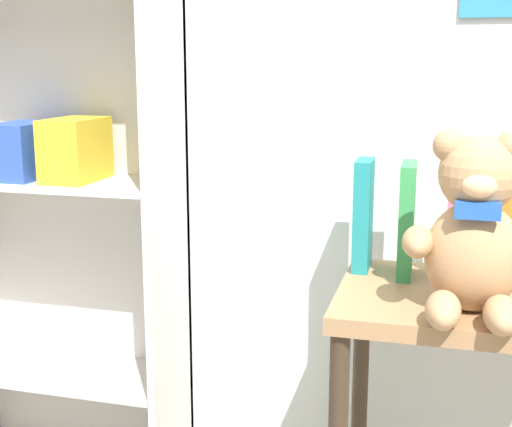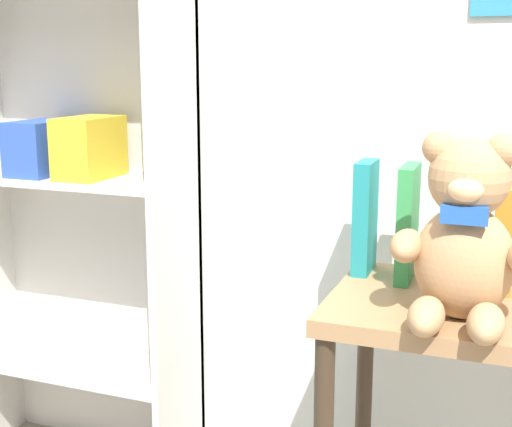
{
  "view_description": "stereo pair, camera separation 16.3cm",
  "coord_description": "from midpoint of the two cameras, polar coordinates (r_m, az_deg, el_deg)",
  "views": [
    {
      "loc": [
        0.17,
        -0.38,
        1.15
      ],
      "look_at": [
        -0.25,
        1.16,
        0.81
      ],
      "focal_mm": 50.0,
      "sensor_mm": 36.0,
      "label": 1
    },
    {
      "loc": [
        0.32,
        -0.33,
        1.15
      ],
      "look_at": [
        -0.25,
        1.16,
        0.81
      ],
      "focal_mm": 50.0,
      "sensor_mm": 36.0,
      "label": 2
    }
  ],
  "objects": [
    {
      "name": "wall_back",
      "position": [
        1.82,
        7.78,
        15.23
      ],
      "size": [
        4.8,
        0.07,
        2.5
      ],
      "color": "silver",
      "rests_on": "ground_plane"
    },
    {
      "name": "bookshelf_side",
      "position": [
        1.99,
        -17.79,
        5.56
      ],
      "size": [
        0.65,
        0.27,
        1.67
      ],
      "color": "beige",
      "rests_on": "ground_plane"
    },
    {
      "name": "display_table",
      "position": [
        1.58,
        13.97,
        -10.59
      ],
      "size": [
        0.56,
        0.44,
        0.67
      ],
      "color": "#9E754C",
      "rests_on": "ground_plane"
    },
    {
      "name": "teddy_bear",
      "position": [
        1.39,
        13.96,
        -1.48
      ],
      "size": [
        0.27,
        0.25,
        0.35
      ],
      "color": "tan",
      "rests_on": "display_table"
    },
    {
      "name": "book_standing_teal",
      "position": [
        1.66,
        5.81,
        -0.12
      ],
      "size": [
        0.04,
        0.12,
        0.26
      ],
      "primitive_type": "cube",
      "rotation": [
        0.0,
        0.0,
        0.01
      ],
      "color": "teal",
      "rests_on": "display_table"
    },
    {
      "name": "book_standing_green",
      "position": [
        1.62,
        9.18,
        -0.53
      ],
      "size": [
        0.04,
        0.14,
        0.26
      ],
      "primitive_type": "cube",
      "rotation": [
        0.0,
        0.0,
        0.02
      ],
      "color": "#33934C",
      "rests_on": "display_table"
    },
    {
      "name": "book_standing_pink",
      "position": [
        1.63,
        12.71,
        -1.71
      ],
      "size": [
        0.03,
        0.11,
        0.19
      ],
      "primitive_type": "cube",
      "rotation": [
        0.0,
        0.0,
        -0.03
      ],
      "color": "#D17093",
      "rests_on": "display_table"
    },
    {
      "name": "book_standing_orange",
      "position": [
        1.62,
        16.27,
        -1.42
      ],
      "size": [
        0.05,
        0.14,
        0.22
      ],
      "primitive_type": "cube",
      "rotation": [
        0.0,
        0.0,
        0.05
      ],
      "color": "orange",
      "rests_on": "display_table"
    }
  ]
}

